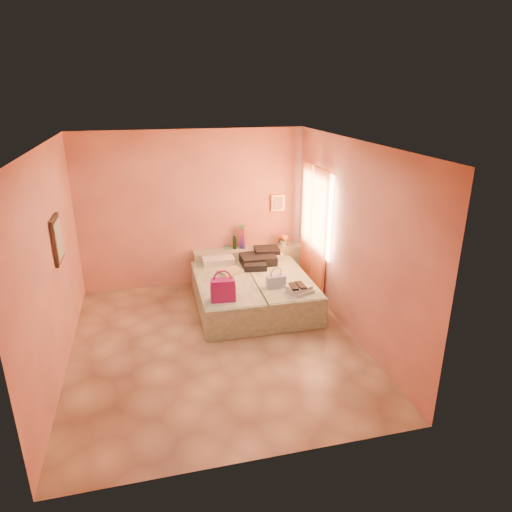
{
  "coord_description": "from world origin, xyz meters",
  "views": [
    {
      "loc": [
        -0.81,
        -5.66,
        3.46
      ],
      "look_at": [
        0.8,
        0.85,
        0.96
      ],
      "focal_mm": 32.0,
      "sensor_mm": 36.0,
      "label": 1
    }
  ],
  "objects_px": {
    "magenta_handbag": "(223,290)",
    "towel_stack": "(300,289)",
    "headboard_ledge": "(249,265)",
    "water_bottle": "(235,243)",
    "green_book": "(266,247)",
    "blue_handbag": "(276,282)",
    "bed_left": "(227,295)",
    "flower_vase": "(283,239)",
    "bed_right": "(279,289)"
  },
  "relations": [
    {
      "from": "magenta_handbag",
      "to": "towel_stack",
      "type": "xyz_separation_m",
      "value": [
        1.2,
        -0.01,
        -0.12
      ]
    },
    {
      "from": "headboard_ledge",
      "to": "water_bottle",
      "type": "distance_m",
      "value": 0.52
    },
    {
      "from": "green_book",
      "to": "blue_handbag",
      "type": "height_order",
      "value": "blue_handbag"
    },
    {
      "from": "headboard_ledge",
      "to": "bed_left",
      "type": "relative_size",
      "value": 1.02
    },
    {
      "from": "bed_left",
      "to": "blue_handbag",
      "type": "xyz_separation_m",
      "value": [
        0.72,
        -0.43,
        0.34
      ]
    },
    {
      "from": "flower_vase",
      "to": "towel_stack",
      "type": "bearing_deg",
      "value": -98.16
    },
    {
      "from": "flower_vase",
      "to": "towel_stack",
      "type": "relative_size",
      "value": 0.8
    },
    {
      "from": "headboard_ledge",
      "to": "blue_handbag",
      "type": "relative_size",
      "value": 6.94
    },
    {
      "from": "headboard_ledge",
      "to": "blue_handbag",
      "type": "distance_m",
      "value": 1.51
    },
    {
      "from": "bed_right",
      "to": "blue_handbag",
      "type": "xyz_separation_m",
      "value": [
        -0.18,
        -0.43,
        0.34
      ]
    },
    {
      "from": "headboard_ledge",
      "to": "green_book",
      "type": "xyz_separation_m",
      "value": [
        0.31,
        -0.05,
        0.34
      ]
    },
    {
      "from": "headboard_ledge",
      "to": "magenta_handbag",
      "type": "relative_size",
      "value": 5.68
    },
    {
      "from": "green_book",
      "to": "blue_handbag",
      "type": "bearing_deg",
      "value": -114.56
    },
    {
      "from": "green_book",
      "to": "headboard_ledge",
      "type": "bearing_deg",
      "value": 155.21
    },
    {
      "from": "blue_handbag",
      "to": "towel_stack",
      "type": "bearing_deg",
      "value": -43.66
    },
    {
      "from": "headboard_ledge",
      "to": "bed_right",
      "type": "xyz_separation_m",
      "value": [
        0.28,
        -1.05,
        -0.08
      ]
    },
    {
      "from": "green_book",
      "to": "blue_handbag",
      "type": "xyz_separation_m",
      "value": [
        -0.22,
        -1.43,
        -0.07
      ]
    },
    {
      "from": "water_bottle",
      "to": "blue_handbag",
      "type": "distance_m",
      "value": 1.57
    },
    {
      "from": "headboard_ledge",
      "to": "green_book",
      "type": "bearing_deg",
      "value": -8.88
    },
    {
      "from": "water_bottle",
      "to": "blue_handbag",
      "type": "height_order",
      "value": "water_bottle"
    },
    {
      "from": "magenta_handbag",
      "to": "blue_handbag",
      "type": "xyz_separation_m",
      "value": [
        0.89,
        0.26,
        -0.07
      ]
    },
    {
      "from": "blue_handbag",
      "to": "towel_stack",
      "type": "height_order",
      "value": "blue_handbag"
    },
    {
      "from": "bed_left",
      "to": "bed_right",
      "type": "height_order",
      "value": "same"
    },
    {
      "from": "green_book",
      "to": "magenta_handbag",
      "type": "distance_m",
      "value": 2.02
    },
    {
      "from": "magenta_handbag",
      "to": "headboard_ledge",
      "type": "bearing_deg",
      "value": 69.9
    },
    {
      "from": "bed_right",
      "to": "water_bottle",
      "type": "height_order",
      "value": "water_bottle"
    },
    {
      "from": "water_bottle",
      "to": "towel_stack",
      "type": "xyz_separation_m",
      "value": [
        0.67,
        -1.79,
        -0.22
      ]
    },
    {
      "from": "flower_vase",
      "to": "magenta_handbag",
      "type": "distance_m",
      "value": 2.23
    },
    {
      "from": "green_book",
      "to": "flower_vase",
      "type": "relative_size",
      "value": 0.57
    },
    {
      "from": "headboard_ledge",
      "to": "magenta_handbag",
      "type": "bearing_deg",
      "value": -114.65
    },
    {
      "from": "bed_right",
      "to": "magenta_handbag",
      "type": "bearing_deg",
      "value": -146.73
    },
    {
      "from": "blue_handbag",
      "to": "headboard_ledge",
      "type": "bearing_deg",
      "value": 90.66
    },
    {
      "from": "bed_left",
      "to": "blue_handbag",
      "type": "relative_size",
      "value": 6.77
    },
    {
      "from": "bed_right",
      "to": "towel_stack",
      "type": "height_order",
      "value": "towel_stack"
    },
    {
      "from": "bed_left",
      "to": "water_bottle",
      "type": "xyz_separation_m",
      "value": [
        0.36,
        1.09,
        0.52
      ]
    },
    {
      "from": "headboard_ledge",
      "to": "blue_handbag",
      "type": "height_order",
      "value": "blue_handbag"
    },
    {
      "from": "headboard_ledge",
      "to": "water_bottle",
      "type": "relative_size",
      "value": 8.62
    },
    {
      "from": "bed_left",
      "to": "magenta_handbag",
      "type": "relative_size",
      "value": 5.54
    },
    {
      "from": "bed_right",
      "to": "flower_vase",
      "type": "xyz_separation_m",
      "value": [
        0.37,
        1.01,
        0.54
      ]
    },
    {
      "from": "bed_left",
      "to": "green_book",
      "type": "relative_size",
      "value": 12.53
    },
    {
      "from": "water_bottle",
      "to": "towel_stack",
      "type": "height_order",
      "value": "water_bottle"
    },
    {
      "from": "bed_left",
      "to": "magenta_handbag",
      "type": "height_order",
      "value": "magenta_handbag"
    },
    {
      "from": "blue_handbag",
      "to": "bed_left",
      "type": "bearing_deg",
      "value": 146.17
    },
    {
      "from": "bed_left",
      "to": "flower_vase",
      "type": "bearing_deg",
      "value": 39.11
    },
    {
      "from": "bed_right",
      "to": "towel_stack",
      "type": "relative_size",
      "value": 5.71
    },
    {
      "from": "towel_stack",
      "to": "flower_vase",
      "type": "bearing_deg",
      "value": 81.84
    },
    {
      "from": "headboard_ledge",
      "to": "water_bottle",
      "type": "xyz_separation_m",
      "value": [
        -0.26,
        0.04,
        0.44
      ]
    },
    {
      "from": "bed_right",
      "to": "blue_handbag",
      "type": "bearing_deg",
      "value": -112.48
    },
    {
      "from": "bed_left",
      "to": "water_bottle",
      "type": "relative_size",
      "value": 8.41
    },
    {
      "from": "bed_right",
      "to": "magenta_handbag",
      "type": "relative_size",
      "value": 5.54
    }
  ]
}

